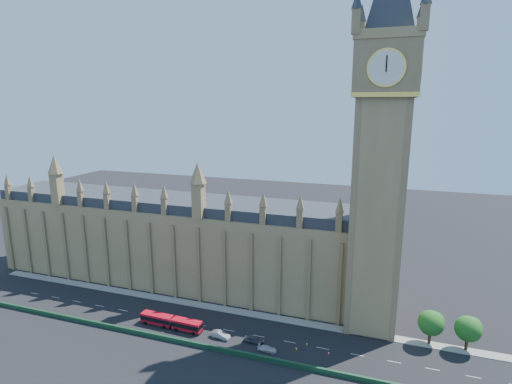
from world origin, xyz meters
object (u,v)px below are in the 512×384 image
(red_bus, at_px, (171,322))
(car_white, at_px, (267,349))
(car_grey, at_px, (254,340))
(car_silver, at_px, (220,335))

(red_bus, xyz_separation_m, car_white, (26.55, -1.94, -0.89))
(car_grey, xyz_separation_m, car_silver, (-8.49, -0.58, -0.00))
(car_white, bearing_deg, red_bus, 83.89)
(car_silver, height_order, car_white, car_silver)
(car_grey, bearing_deg, car_white, -116.10)
(red_bus, height_order, car_white, red_bus)
(car_grey, height_order, car_white, car_grey)
(car_grey, relative_size, car_white, 1.07)
(red_bus, bearing_deg, car_silver, 0.67)
(car_grey, xyz_separation_m, car_white, (4.11, -2.27, -0.17))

